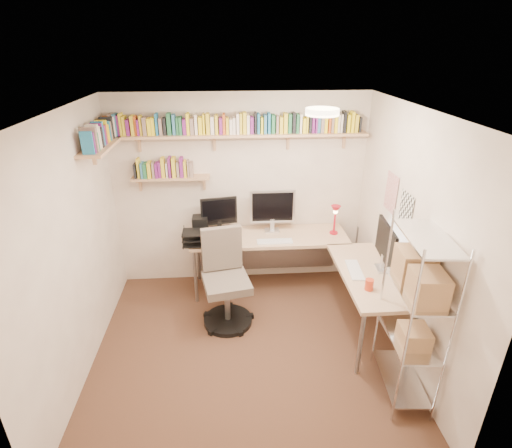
# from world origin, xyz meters

# --- Properties ---
(ground) EXTENTS (3.20, 3.20, 0.00)m
(ground) POSITION_xyz_m (0.00, 0.00, 0.00)
(ground) COLOR #402B1B
(ground) RESTS_ON ground
(room_shell) EXTENTS (3.24, 3.04, 2.52)m
(room_shell) POSITION_xyz_m (0.00, 0.00, 1.55)
(room_shell) COLOR #C2AF9E
(room_shell) RESTS_ON ground
(wall_shelves) EXTENTS (3.12, 1.09, 0.80)m
(wall_shelves) POSITION_xyz_m (-0.42, 1.30, 2.03)
(wall_shelves) COLOR tan
(wall_shelves) RESTS_ON ground
(corner_desk) EXTENTS (2.37, 1.97, 1.34)m
(corner_desk) POSITION_xyz_m (0.49, 0.93, 0.76)
(corner_desk) COLOR #DAB78D
(corner_desk) RESTS_ON ground
(office_chair) EXTENTS (0.60, 0.61, 1.13)m
(office_chair) POSITION_xyz_m (-0.21, 0.53, 0.48)
(office_chair) COLOR black
(office_chair) RESTS_ON ground
(wire_rack) EXTENTS (0.42, 0.76, 1.70)m
(wire_rack) POSITION_xyz_m (1.42, -0.65, 1.08)
(wire_rack) COLOR silver
(wire_rack) RESTS_ON ground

